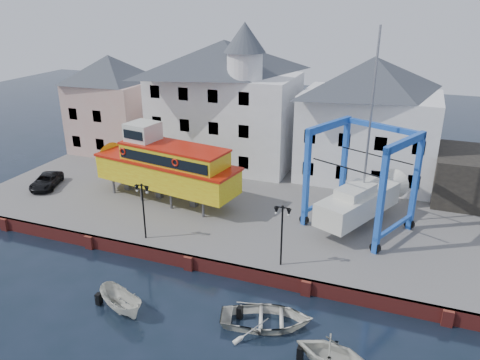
% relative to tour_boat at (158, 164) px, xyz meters
% --- Properties ---
extents(ground, '(140.00, 140.00, 0.00)m').
position_rel_tour_boat_xyz_m(ground, '(6.65, -7.86, -4.01)').
color(ground, black).
rests_on(ground, ground).
extents(hardstanding, '(44.00, 22.00, 1.00)m').
position_rel_tour_boat_xyz_m(hardstanding, '(6.65, 3.14, -3.51)').
color(hardstanding, '#5F5D5B').
rests_on(hardstanding, ground).
extents(quay_wall, '(44.00, 0.47, 1.00)m').
position_rel_tour_boat_xyz_m(quay_wall, '(6.65, -7.76, -3.51)').
color(quay_wall, maroon).
rests_on(quay_wall, ground).
extents(building_pink, '(8.00, 7.00, 10.30)m').
position_rel_tour_boat_xyz_m(building_pink, '(-11.35, 10.14, 2.14)').
color(building_pink, tan).
rests_on(building_pink, hardstanding).
extents(building_white_main, '(14.00, 8.30, 14.00)m').
position_rel_tour_boat_xyz_m(building_white_main, '(1.78, 10.53, 3.33)').
color(building_white_main, silver).
rests_on(building_white_main, hardstanding).
extents(building_white_right, '(12.00, 8.00, 11.20)m').
position_rel_tour_boat_xyz_m(building_white_right, '(15.65, 11.14, 2.59)').
color(building_white_right, silver).
rests_on(building_white_right, hardstanding).
extents(lamp_post_left, '(1.12, 0.32, 4.20)m').
position_rel_tour_boat_xyz_m(lamp_post_left, '(2.65, -6.66, 0.16)').
color(lamp_post_left, black).
rests_on(lamp_post_left, hardstanding).
extents(lamp_post_right, '(1.12, 0.32, 4.20)m').
position_rel_tour_boat_xyz_m(lamp_post_right, '(12.65, -6.66, 0.16)').
color(lamp_post_right, black).
rests_on(lamp_post_right, hardstanding).
extents(tour_boat, '(15.04, 5.85, 6.39)m').
position_rel_tour_boat_xyz_m(tour_boat, '(0.00, 0.00, 0.00)').
color(tour_boat, '#59595E').
rests_on(tour_boat, hardstanding).
extents(travel_lift, '(8.24, 9.68, 14.38)m').
position_rel_tour_boat_xyz_m(travel_lift, '(16.80, 1.27, -0.62)').
color(travel_lift, '#1349AE').
rests_on(travel_lift, hardstanding).
extents(van, '(3.33, 4.61, 1.16)m').
position_rel_tour_boat_xyz_m(van, '(-10.73, -1.57, -2.43)').
color(van, black).
rests_on(van, hardstanding).
extents(motorboat_a, '(3.94, 2.78, 1.43)m').
position_rel_tour_boat_xyz_m(motorboat_a, '(4.98, -13.20, -4.01)').
color(motorboat_a, silver).
rests_on(motorboat_a, ground).
extents(motorboat_b, '(5.98, 5.01, 1.06)m').
position_rel_tour_boat_xyz_m(motorboat_b, '(13.24, -11.42, -4.01)').
color(motorboat_b, silver).
rests_on(motorboat_b, ground).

